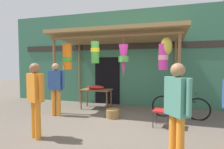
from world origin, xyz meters
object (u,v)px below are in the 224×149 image
object	(u,v)px
display_table	(96,92)
shopper_by_bananas	(177,105)
wicker_basket_by_table	(113,113)
customer_foreground	(56,85)
flower_heap_on_table	(96,87)
parked_bicycle	(180,107)
vendor_in_orange	(35,94)
folding_chair	(164,109)

from	to	relation	value
display_table	shopper_by_bananas	bearing A→B (deg)	-50.28
display_table	wicker_basket_by_table	world-z (taller)	display_table
display_table	wicker_basket_by_table	bearing A→B (deg)	-45.96
display_table	customer_foreground	size ratio (longest dim) A/B	0.64
shopper_by_bananas	customer_foreground	bearing A→B (deg)	151.23
flower_heap_on_table	wicker_basket_by_table	xyz separation A→B (m)	(0.97, -1.03, -0.68)
flower_heap_on_table	shopper_by_bananas	bearing A→B (deg)	-50.52
parked_bicycle	shopper_by_bananas	size ratio (longest dim) A/B	1.02
flower_heap_on_table	customer_foreground	size ratio (longest dim) A/B	0.37
display_table	customer_foreground	xyz separation A→B (m)	(-0.92, -1.27, 0.38)
vendor_in_orange	customer_foreground	xyz separation A→B (m)	(-0.62, 1.73, 0.01)
folding_chair	vendor_in_orange	size ratio (longest dim) A/B	0.49
wicker_basket_by_table	parked_bicycle	world-z (taller)	parked_bicycle
display_table	vendor_in_orange	world-z (taller)	vendor_in_orange
flower_heap_on_table	customer_foreground	bearing A→B (deg)	-123.66
display_table	flower_heap_on_table	xyz separation A→B (m)	(-0.03, 0.07, 0.16)
vendor_in_orange	shopper_by_bananas	size ratio (longest dim) A/B	1.00
customer_foreground	shopper_by_bananas	world-z (taller)	customer_foreground
flower_heap_on_table	folding_chair	distance (m)	2.95
flower_heap_on_table	vendor_in_orange	bearing A→B (deg)	-94.99
display_table	folding_chair	distance (m)	2.88
wicker_basket_by_table	vendor_in_orange	size ratio (longest dim) A/B	0.25
display_table	vendor_in_orange	distance (m)	3.04
folding_chair	wicker_basket_by_table	xyz separation A→B (m)	(-1.57, 0.44, -0.37)
folding_chair	wicker_basket_by_table	distance (m)	1.67
display_table	folding_chair	bearing A→B (deg)	-29.26
wicker_basket_by_table	customer_foreground	distance (m)	2.08
flower_heap_on_table	vendor_in_orange	size ratio (longest dim) A/B	0.37
folding_chair	vendor_in_orange	xyz separation A→B (m)	(-2.81, -1.60, 0.52)
flower_heap_on_table	folding_chair	size ratio (longest dim) A/B	0.77
parked_bicycle	flower_heap_on_table	bearing A→B (deg)	170.86
wicker_basket_by_table	parked_bicycle	size ratio (longest dim) A/B	0.25
wicker_basket_by_table	customer_foreground	xyz separation A→B (m)	(-1.86, -0.30, 0.90)
display_table	flower_heap_on_table	bearing A→B (deg)	115.32
folding_chair	shopper_by_bananas	distance (m)	1.94
parked_bicycle	shopper_by_bananas	world-z (taller)	shopper_by_bananas
customer_foreground	wicker_basket_by_table	bearing A→B (deg)	9.26
folding_chair	shopper_by_bananas	xyz separation A→B (m)	(0.21, -1.86, 0.52)
customer_foreground	flower_heap_on_table	bearing A→B (deg)	56.34
display_table	parked_bicycle	size ratio (longest dim) A/B	0.64
shopper_by_bananas	parked_bicycle	bearing A→B (deg)	84.72
wicker_basket_by_table	parked_bicycle	xyz separation A→B (m)	(2.04, 0.55, 0.21)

